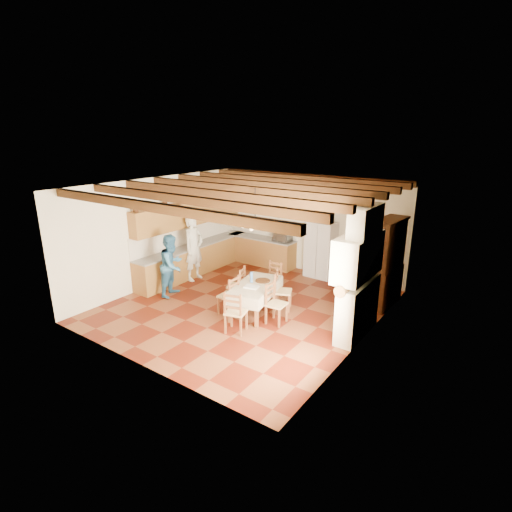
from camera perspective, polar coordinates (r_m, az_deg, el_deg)
The scene contains 31 objects.
floor at distance 10.08m, azimuth -1.46°, elevation -7.17°, with size 6.00×6.50×0.02m, color #53170A.
ceiling at distance 9.24m, azimuth -1.60°, elevation 10.12°, with size 6.00×6.50×0.02m, color white.
wall_back at distance 12.23m, azimuth 7.65°, elevation 4.61°, with size 6.00×0.02×3.00m, color white.
wall_front at distance 7.34m, azimuth -16.94°, elevation -4.83°, with size 6.00×0.02×3.00m, color white.
wall_left at distance 11.54m, azimuth -13.63°, elevation 3.49°, with size 0.02×6.50×3.00m, color white.
wall_right at distance 8.20m, azimuth 15.62°, elevation -2.37°, with size 0.02×6.50×3.00m, color white.
ceiling_beams at distance 9.25m, azimuth -1.60°, elevation 9.50°, with size 6.00×6.30×0.16m, color #3A260F, non-canonical shape.
lower_cabinets_left at distance 12.31m, azimuth -8.68°, elevation -0.53°, with size 0.60×4.30×0.86m, color brown.
lower_cabinets_back at distance 13.02m, azimuth 0.78°, elevation 0.68°, with size 2.30×0.60×0.86m, color brown.
countertop_left at distance 12.18m, azimuth -8.77°, elevation 1.49°, with size 0.62×4.30×0.04m, color slate.
countertop_back at distance 12.89m, azimuth 0.79°, elevation 2.60°, with size 2.34×0.62×0.04m, color slate.
backsplash_left at distance 12.29m, azimuth -9.80°, elevation 3.13°, with size 0.03×4.30×0.60m, color #F1E6CF.
backsplash_back at distance 13.05m, azimuth 1.51°, elevation 4.22°, with size 2.30×0.03×0.60m, color #F1E6CF.
upper_cabinets at distance 12.04m, azimuth -9.42°, elevation 6.02°, with size 0.35×4.20×0.70m, color brown.
fireplace at distance 8.50m, azimuth 14.20°, elevation -2.26°, with size 0.56×1.60×2.80m, color beige, non-canonical shape.
wall_picture at distance 11.52m, azimuth 14.51°, elevation 5.19°, with size 0.34×0.03×0.42m, color black.
refrigerator at distance 11.98m, azimuth 9.38°, elevation 0.98°, with size 0.84×0.69×1.67m, color silver.
hutch at distance 10.29m, azimuth 18.10°, elevation -0.91°, with size 0.51×1.21×2.20m, color #36160D, non-canonical shape.
dining_table at distance 9.50m, azimuth -0.12°, elevation -4.54°, with size 1.17×1.77×0.71m.
chandelier at distance 9.02m, azimuth -0.13°, elevation 5.04°, with size 0.47×0.47×0.03m, color black.
chair_left_near at distance 9.50m, azimuth -3.98°, elevation -5.56°, with size 0.42×0.40×0.96m, color brown, non-canonical shape.
chair_left_far at distance 10.07m, azimuth -2.86°, elevation -4.18°, with size 0.42×0.40×0.96m, color brown, non-canonical shape.
chair_right_near at distance 9.04m, azimuth 2.96°, elevation -6.79°, with size 0.42×0.40×0.96m, color brown, non-canonical shape.
chair_right_far at distance 9.74m, azimuth 3.89°, elevation -4.96°, with size 0.42×0.40×0.96m, color brown, non-canonical shape.
chair_end_near at distance 8.67m, azimuth -2.90°, elevation -7.90°, with size 0.42×0.40×0.96m, color brown, non-canonical shape.
chair_end_far at distance 10.37m, azimuth 2.26°, elevation -3.52°, with size 0.42×0.40×0.96m, color brown, non-canonical shape.
person_man at distance 11.65m, azimuth -8.88°, elevation 1.17°, with size 0.70×0.46×1.93m, color silver.
person_woman_blue at distance 10.67m, azimuth -11.88°, elevation -1.29°, with size 0.80×0.63×1.65m, color teal.
person_woman_red at distance 9.76m, azimuth 13.35°, elevation -3.13°, with size 0.98×0.41×1.67m, color #B92732.
microwave at distance 12.44m, azimuth 3.78°, elevation 2.81°, with size 0.54×0.37×0.30m, color silver.
fridge_vase at distance 11.71m, azimuth 9.99°, elevation 5.52°, with size 0.28×0.28×0.29m, color #36160D.
Camera 1 is at (5.48, -7.34, 4.19)m, focal length 28.00 mm.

